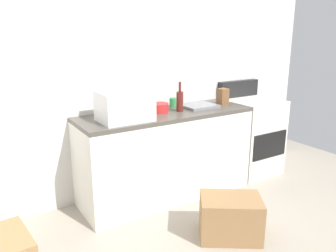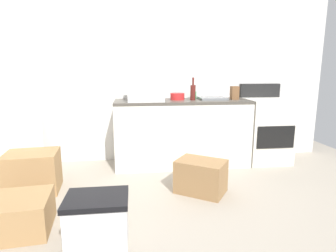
{
  "view_description": "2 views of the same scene",
  "coord_description": "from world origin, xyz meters",
  "px_view_note": "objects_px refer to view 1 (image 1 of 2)",
  "views": [
    {
      "loc": [
        -1.43,
        -1.59,
        1.66
      ],
      "look_at": [
        0.03,
        0.73,
        0.91
      ],
      "focal_mm": 35.99,
      "sensor_mm": 36.0,
      "label": 1
    },
    {
      "loc": [
        -0.35,
        -2.47,
        1.28
      ],
      "look_at": [
        0.04,
        0.64,
        0.66
      ],
      "focal_mm": 29.57,
      "sensor_mm": 36.0,
      "label": 2
    }
  ],
  "objects_px": {
    "stove_oven": "(250,135)",
    "microwave": "(125,106)",
    "knife_block": "(223,97)",
    "mixing_bowl": "(159,108)",
    "cardboard_box_medium": "(230,217)",
    "coffee_mug": "(173,102)",
    "wine_bottle": "(180,101)"
  },
  "relations": [
    {
      "from": "stove_oven",
      "to": "microwave",
      "type": "bearing_deg",
      "value": -176.9
    },
    {
      "from": "microwave",
      "to": "knife_block",
      "type": "relative_size",
      "value": 2.56
    },
    {
      "from": "knife_block",
      "to": "mixing_bowl",
      "type": "bearing_deg",
      "value": 175.97
    },
    {
      "from": "cardboard_box_medium",
      "to": "mixing_bowl",
      "type": "bearing_deg",
      "value": 95.89
    },
    {
      "from": "coffee_mug",
      "to": "knife_block",
      "type": "distance_m",
      "value": 0.56
    },
    {
      "from": "wine_bottle",
      "to": "mixing_bowl",
      "type": "height_order",
      "value": "wine_bottle"
    },
    {
      "from": "coffee_mug",
      "to": "cardboard_box_medium",
      "type": "xyz_separation_m",
      "value": [
        -0.15,
        -1.12,
        -0.77
      ]
    },
    {
      "from": "wine_bottle",
      "to": "coffee_mug",
      "type": "bearing_deg",
      "value": 75.19
    },
    {
      "from": "coffee_mug",
      "to": "knife_block",
      "type": "xyz_separation_m",
      "value": [
        0.53,
        -0.18,
        0.04
      ]
    },
    {
      "from": "coffee_mug",
      "to": "cardboard_box_medium",
      "type": "distance_m",
      "value": 1.37
    },
    {
      "from": "wine_bottle",
      "to": "mixing_bowl",
      "type": "distance_m",
      "value": 0.22
    },
    {
      "from": "knife_block",
      "to": "mixing_bowl",
      "type": "relative_size",
      "value": 0.95
    },
    {
      "from": "knife_block",
      "to": "cardboard_box_medium",
      "type": "xyz_separation_m",
      "value": [
        -0.68,
        -0.93,
        -0.81
      ]
    },
    {
      "from": "wine_bottle",
      "to": "coffee_mug",
      "type": "xyz_separation_m",
      "value": [
        0.05,
        0.21,
        -0.06
      ]
    },
    {
      "from": "coffee_mug",
      "to": "mixing_bowl",
      "type": "relative_size",
      "value": 0.53
    },
    {
      "from": "knife_block",
      "to": "cardboard_box_medium",
      "type": "height_order",
      "value": "knife_block"
    },
    {
      "from": "mixing_bowl",
      "to": "cardboard_box_medium",
      "type": "height_order",
      "value": "mixing_bowl"
    },
    {
      "from": "microwave",
      "to": "wine_bottle",
      "type": "bearing_deg",
      "value": 4.77
    },
    {
      "from": "stove_oven",
      "to": "knife_block",
      "type": "bearing_deg",
      "value": -177.75
    },
    {
      "from": "knife_block",
      "to": "mixing_bowl",
      "type": "distance_m",
      "value": 0.79
    },
    {
      "from": "coffee_mug",
      "to": "mixing_bowl",
      "type": "xyz_separation_m",
      "value": [
        -0.25,
        -0.13,
        -0.0
      ]
    },
    {
      "from": "wine_bottle",
      "to": "cardboard_box_medium",
      "type": "bearing_deg",
      "value": -96.01
    },
    {
      "from": "coffee_mug",
      "to": "mixing_bowl",
      "type": "height_order",
      "value": "coffee_mug"
    },
    {
      "from": "stove_oven",
      "to": "mixing_bowl",
      "type": "relative_size",
      "value": 5.79
    },
    {
      "from": "stove_oven",
      "to": "coffee_mug",
      "type": "bearing_deg",
      "value": 170.8
    },
    {
      "from": "stove_oven",
      "to": "microwave",
      "type": "xyz_separation_m",
      "value": [
        -1.71,
        -0.09,
        0.57
      ]
    },
    {
      "from": "wine_bottle",
      "to": "cardboard_box_medium",
      "type": "distance_m",
      "value": 1.24
    },
    {
      "from": "coffee_mug",
      "to": "mixing_bowl",
      "type": "distance_m",
      "value": 0.28
    },
    {
      "from": "knife_block",
      "to": "coffee_mug",
      "type": "bearing_deg",
      "value": 160.85
    },
    {
      "from": "microwave",
      "to": "mixing_bowl",
      "type": "bearing_deg",
      "value": 16.47
    },
    {
      "from": "mixing_bowl",
      "to": "wine_bottle",
      "type": "bearing_deg",
      "value": -20.96
    },
    {
      "from": "microwave",
      "to": "knife_block",
      "type": "height_order",
      "value": "microwave"
    }
  ]
}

